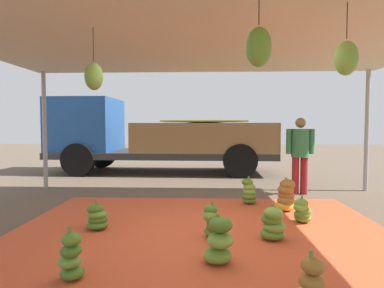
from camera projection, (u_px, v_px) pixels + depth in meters
ground_plane at (202, 192)px, 7.63m from camera, size 40.00×40.00×0.00m
tarp_orange at (201, 234)px, 4.64m from camera, size 5.43×4.59×0.01m
tent_canopy at (201, 30)px, 4.39m from camera, size 8.00×7.00×2.86m
banana_bunch_0 at (219, 242)px, 3.64m from camera, size 0.40×0.38×0.55m
banana_bunch_1 at (302, 211)px, 5.16m from camera, size 0.35×0.34×0.43m
banana_bunch_2 at (286, 196)px, 5.89m from camera, size 0.43×0.41×0.59m
banana_bunch_3 at (273, 224)px, 4.39m from camera, size 0.40×0.41×0.49m
banana_bunch_4 at (249, 192)px, 6.40m from camera, size 0.33×0.34×0.54m
banana_bunch_5 at (212, 222)px, 4.46m from camera, size 0.32×0.33×0.49m
banana_bunch_6 at (97, 218)px, 4.84m from camera, size 0.42×0.42×0.42m
banana_bunch_8 at (71, 258)px, 3.24m from camera, size 0.32×0.33×0.53m
cargo_truck_main at (152, 136)px, 10.86m from camera, size 7.17×2.55×2.40m
worker_0 at (300, 150)px, 7.35m from camera, size 0.62×0.38×1.69m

